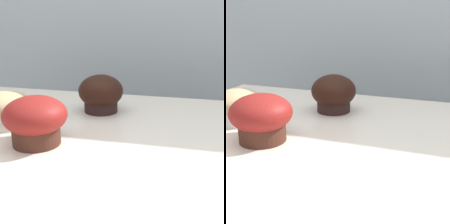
{
  "view_description": "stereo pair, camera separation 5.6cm",
  "coord_description": "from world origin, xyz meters",
  "views": [
    {
      "loc": [
        0.05,
        -0.49,
        1.12
      ],
      "look_at": [
        -0.08,
        0.03,
        0.95
      ],
      "focal_mm": 50.0,
      "sensor_mm": 36.0,
      "label": 1
    },
    {
      "loc": [
        0.1,
        -0.48,
        1.12
      ],
      "look_at": [
        -0.08,
        0.03,
        0.95
      ],
      "focal_mm": 50.0,
      "sensor_mm": 36.0,
      "label": 2
    }
  ],
  "objects": [
    {
      "name": "muffin_front_left",
      "position": [
        -0.3,
        0.03,
        0.94
      ],
      "size": [
        0.1,
        0.1,
        0.07
      ],
      "color": "silver",
      "rests_on": "display_counter"
    },
    {
      "name": "wall_back",
      "position": [
        0.0,
        0.6,
        0.9
      ],
      "size": [
        3.2,
        0.1,
        1.8
      ],
      "primitive_type": "cube",
      "color": "#A8B2B7",
      "rests_on": "ground"
    },
    {
      "name": "muffin_front_center",
      "position": [
        -0.2,
        -0.04,
        0.95
      ],
      "size": [
        0.11,
        0.11,
        0.08
      ],
      "color": "#472319",
      "rests_on": "display_counter"
    },
    {
      "name": "muffin_back_right",
      "position": [
        -0.14,
        0.16,
        0.95
      ],
      "size": [
        0.1,
        0.1,
        0.08
      ],
      "color": "black",
      "rests_on": "display_counter"
    }
  ]
}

